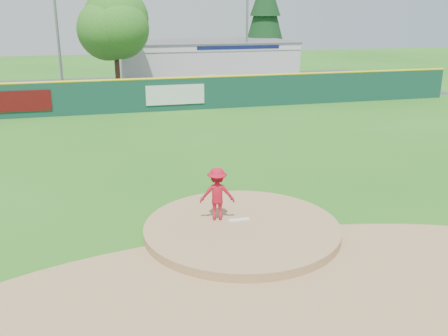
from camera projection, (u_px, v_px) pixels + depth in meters
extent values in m
plane|color=#286B19|center=(242.00, 233.00, 14.05)|extent=(120.00, 120.00, 0.00)
cylinder|color=#9E774C|center=(242.00, 233.00, 14.05)|extent=(5.50, 5.50, 0.50)
cube|color=white|center=(239.00, 220.00, 14.25)|extent=(0.60, 0.15, 0.04)
cylinder|color=#9E774C|center=(279.00, 287.00, 11.29)|extent=(15.40, 15.40, 0.01)
cube|color=#38383A|center=(144.00, 89.00, 38.94)|extent=(44.00, 16.00, 0.02)
imported|color=red|center=(217.00, 194.00, 14.13)|extent=(1.09, 0.77, 1.54)
imported|color=white|center=(215.00, 85.00, 35.74)|extent=(5.92, 4.06, 1.50)
cube|color=silver|center=(205.00, 61.00, 44.50)|extent=(15.00, 8.00, 3.20)
cube|color=white|center=(215.00, 48.00, 40.37)|extent=(15.00, 0.06, 0.55)
cube|color=#0F194C|center=(239.00, 47.00, 40.81)|extent=(7.00, 0.03, 0.28)
cube|color=#59595B|center=(204.00, 42.00, 44.00)|extent=(15.20, 8.20, 0.12)
cube|color=#570C0C|center=(18.00, 101.00, 28.35)|extent=(3.60, 0.04, 1.20)
cube|color=silver|center=(175.00, 95.00, 30.52)|extent=(3.60, 0.04, 1.20)
cube|color=#123C31|center=(158.00, 95.00, 30.34)|extent=(40.00, 0.10, 2.00)
cylinder|color=yellow|center=(157.00, 79.00, 30.04)|extent=(40.00, 0.14, 0.14)
cylinder|color=#382314|center=(118.00, 77.00, 36.22)|extent=(0.36, 0.36, 2.60)
sphere|color=#387F23|center=(115.00, 30.00, 35.23)|extent=(5.60, 5.60, 5.60)
cylinder|color=#382314|center=(264.00, 63.00, 50.11)|extent=(0.40, 0.40, 1.60)
cone|color=#113A16|center=(265.00, 14.00, 48.66)|extent=(4.40, 4.40, 7.90)
cylinder|color=gray|center=(56.00, 16.00, 35.83)|extent=(0.20, 0.20, 11.00)
cylinder|color=gray|center=(247.00, 22.00, 41.42)|extent=(0.20, 0.20, 10.00)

